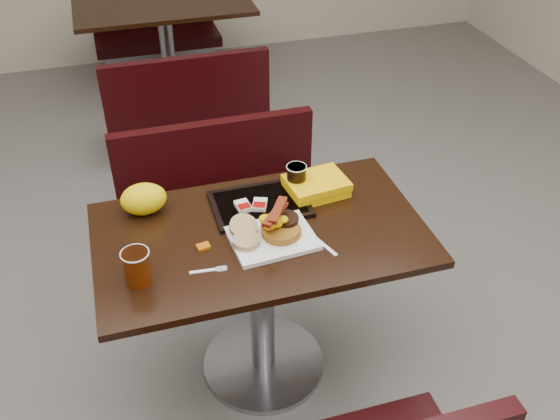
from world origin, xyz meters
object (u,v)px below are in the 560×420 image
object	(u,v)px
bench_far_s	(184,99)
hashbrown_sleeve_left	(243,206)
bench_far_n	(156,23)
hashbrown_sleeve_right	(260,205)
table_far	(168,55)
knife	(322,244)
pancake_stack	(281,230)
platter	(272,238)
tray	(260,204)
clamshell	(316,186)
coffee_cup_near	(137,267)
coffee_cup_far	(296,177)
fork	(203,271)
paper_bag	(144,199)
bench_near_n	(225,207)
table_near	(262,304)

from	to	relation	value
bench_far_s	hashbrown_sleeve_left	size ratio (longest dim) A/B	14.61
bench_far_n	hashbrown_sleeve_left	size ratio (longest dim) A/B	14.61
bench_far_s	hashbrown_sleeve_right	distance (m)	1.82
table_far	knife	distance (m)	2.76
bench_far_n	pancake_stack	xyz separation A→B (m)	(0.06, -3.35, 0.42)
platter	knife	bearing A→B (deg)	-27.66
bench_far_n	tray	distance (m)	3.17
bench_far_n	hashbrown_sleeve_right	world-z (taller)	hashbrown_sleeve_right
table_far	hashbrown_sleeve_left	bearing A→B (deg)	-90.73
knife	clamshell	bearing A→B (deg)	145.33
knife	hashbrown_sleeve_left	bearing A→B (deg)	-159.43
bench_far_s	platter	bearing A→B (deg)	-89.16
bench_far_s	coffee_cup_near	bearing A→B (deg)	-102.47
bench_far_n	tray	bearing A→B (deg)	-89.28
table_far	coffee_cup_far	distance (m)	2.45
platter	fork	bearing A→B (deg)	-165.36
paper_bag	fork	bearing A→B (deg)	-69.55
bench_far_n	coffee_cup_near	size ratio (longest dim) A/B	8.11
table_far	fork	distance (m)	2.79
pancake_stack	paper_bag	size ratio (longest dim) A/B	0.83
bench_near_n	pancake_stack	xyz separation A→B (m)	(0.06, -0.75, 0.42)
bench_far_n	clamshell	distance (m)	3.17
platter	fork	xyz separation A→B (m)	(-0.27, -0.09, -0.01)
bench_far_s	platter	size ratio (longest dim) A/B	3.40
bench_far_n	paper_bag	size ratio (longest dim) A/B	5.79
bench_near_n	paper_bag	distance (m)	0.75
table_far	bench_far_s	size ratio (longest dim) A/B	1.20
table_far	paper_bag	bearing A→B (deg)	-99.32
paper_bag	bench_far_n	bearing A→B (deg)	82.78
hashbrown_sleeve_right	bench_near_n	bearing A→B (deg)	114.81
fork	coffee_cup_far	world-z (taller)	coffee_cup_far
bench_far_n	coffee_cup_far	bearing A→B (deg)	-86.30
pancake_stack	hashbrown_sleeve_left	world-z (taller)	pancake_stack
clamshell	table_far	bearing A→B (deg)	89.58
table_far	fork	xyz separation A→B (m)	(-0.24, -2.75, 0.38)
platter	hashbrown_sleeve_right	size ratio (longest dim) A/B	4.21
bench_near_n	tray	size ratio (longest dim) A/B	2.73
pancake_stack	paper_bag	distance (m)	0.54
coffee_cup_near	hashbrown_sleeve_right	bearing A→B (deg)	28.80
table_near	platter	size ratio (longest dim) A/B	4.08
pancake_stack	hashbrown_sleeve_right	xyz separation A→B (m)	(-0.03, 0.18, -0.01)
pancake_stack	coffee_cup_near	bearing A→B (deg)	-170.46
coffee_cup_near	hashbrown_sleeve_right	distance (m)	0.55
pancake_stack	coffee_cup_far	distance (m)	0.29
hashbrown_sleeve_left	pancake_stack	bearing A→B (deg)	-70.30
table_far	clamshell	distance (m)	2.47
table_far	clamshell	world-z (taller)	clamshell
bench_far_s	knife	bearing A→B (deg)	-84.59
bench_near_n	bench_far_n	world-z (taller)	same
bench_near_n	clamshell	xyz separation A→B (m)	(0.27, -0.53, 0.42)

